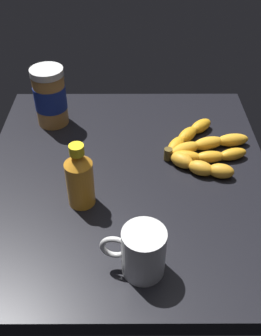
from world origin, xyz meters
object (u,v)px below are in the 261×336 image
banana_bunch (201,149)px  peanut_butter_jar (50,97)px  honey_bottle (80,178)px  coffee_mug (142,252)px

banana_bunch → peanut_butter_jar: peanut_butter_jar is taller
peanut_butter_jar → honey_bottle: bearing=-161.1°
peanut_butter_jar → coffee_mug: 52.97cm
peanut_butter_jar → banana_bunch: bearing=-110.7°
honey_bottle → coffee_mug: 21.26cm
peanut_butter_jar → coffee_mug: peanut_butter_jar is taller
honey_bottle → coffee_mug: bearing=-144.4°
peanut_butter_jar → coffee_mug: size_ratio=1.35×
banana_bunch → peanut_butter_jar: (14.42, 38.07, 6.24)cm
banana_bunch → coffee_mug: bearing=155.4°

